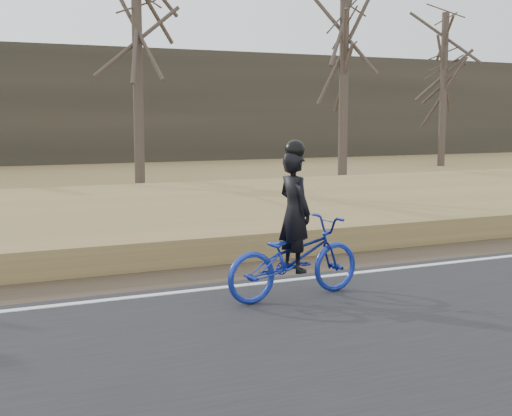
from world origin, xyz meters
name	(u,v)px	position (x,y,z in m)	size (l,w,h in m)	color
ground	(93,311)	(0.00, 0.00, 0.00)	(120.00, 120.00, 0.00)	#9B7A4F
road	(152,373)	(0.00, -2.50, 0.03)	(120.00, 6.00, 0.06)	black
edge_line	(90,302)	(0.00, 0.20, 0.07)	(120.00, 0.12, 0.01)	silver
shoulder	(75,288)	(0.00, 1.20, 0.02)	(120.00, 1.60, 0.04)	#473A2B
embankment	(41,241)	(0.00, 4.20, 0.22)	(120.00, 5.00, 0.44)	#9B7A4F
ballast	(16,214)	(0.00, 8.00, 0.23)	(120.00, 3.00, 0.45)	slate
railroad	(15,201)	(0.00, 8.00, 0.53)	(120.00, 2.40, 0.29)	black
cyclist	(294,248)	(2.47, -0.67, 0.71)	(2.05, 0.90, 2.05)	#162A99
bare_tree_center	(137,54)	(5.15, 15.96, 4.57)	(0.36, 0.36, 9.13)	#493E35
bare_tree_right	(344,76)	(12.63, 14.43, 3.92)	(0.36, 0.36, 7.84)	#493E35
bare_tree_far_right	(443,90)	(21.38, 19.30, 3.70)	(0.36, 0.36, 7.40)	#493E35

